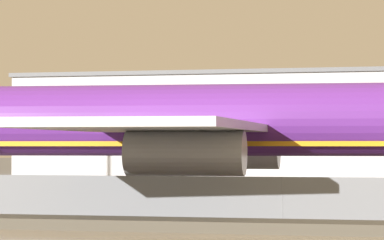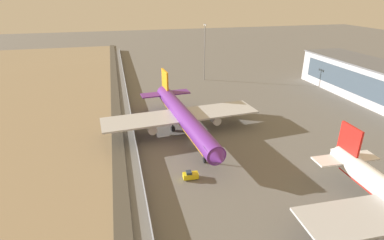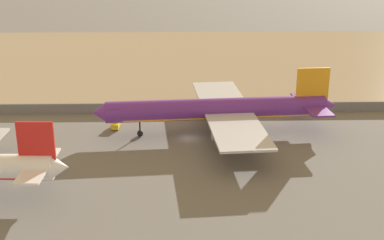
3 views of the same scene
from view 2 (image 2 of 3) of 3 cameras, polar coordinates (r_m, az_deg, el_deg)
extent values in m
plane|color=#66635E|center=(78.23, 1.32, -4.30)|extent=(500.00, 500.00, 0.00)
cube|color=#474238|center=(75.81, -13.86, -5.79)|extent=(320.00, 3.00, 0.50)
cube|color=slate|center=(75.43, -10.51, -4.86)|extent=(280.00, 0.08, 2.28)
cylinder|color=slate|center=(168.41, -13.27, 10.69)|extent=(0.10, 0.10, 2.28)
cylinder|color=slate|center=(75.43, -10.51, -4.86)|extent=(0.10, 0.10, 2.28)
cylinder|color=#602889|center=(80.44, -1.59, 0.68)|extent=(44.96, 7.95, 4.33)
cone|color=#602889|center=(60.70, 5.19, -7.45)|extent=(3.14, 4.33, 4.11)
cone|color=#602889|center=(101.82, -5.61, 5.52)|extent=(3.12, 4.11, 3.90)
cube|color=#232D3D|center=(62.79, 4.10, -5.72)|extent=(2.67, 3.86, 1.30)
cube|color=orange|center=(80.91, -1.58, -0.10)|extent=(38.20, 6.54, 0.78)
cube|color=#B7BABF|center=(86.11, 4.79, 1.79)|extent=(11.56, 22.21, 0.43)
cube|color=#B7BABF|center=(80.43, -9.39, -0.06)|extent=(11.56, 22.21, 0.43)
cylinder|color=#B7BABF|center=(84.87, 4.06, 0.45)|extent=(6.44, 2.88, 2.38)
cylinder|color=#B7BABF|center=(80.04, -7.94, -1.19)|extent=(6.44, 2.88, 2.38)
cube|color=orange|center=(96.96, -5.16, 7.30)|extent=(6.73, 1.06, 7.36)
cube|color=#602889|center=(99.09, -2.86, 5.29)|extent=(5.10, 8.21, 0.35)
cube|color=#602889|center=(97.32, -7.33, 4.79)|extent=(5.10, 8.21, 0.35)
cylinder|color=black|center=(68.70, 2.41, -6.74)|extent=(0.30, 0.30, 2.53)
cylinder|color=black|center=(69.34, 2.39, -7.64)|extent=(1.25, 0.57, 1.21)
cylinder|color=black|center=(85.17, -0.75, -0.49)|extent=(0.35, 0.35, 2.53)
cylinder|color=black|center=(85.69, -0.74, -1.26)|extent=(1.47, 1.08, 1.39)
cylinder|color=black|center=(83.99, -3.69, -0.89)|extent=(0.35, 0.35, 2.53)
cylinder|color=black|center=(84.51, -3.67, -1.68)|extent=(1.47, 1.08, 1.39)
cone|color=white|center=(70.69, 25.50, -5.47)|extent=(2.74, 3.71, 3.62)
cube|color=#B7BABF|center=(54.39, 28.97, -15.96)|extent=(8.91, 18.36, 0.40)
cylinder|color=#B7BABF|center=(55.43, 30.65, -17.29)|extent=(5.35, 2.40, 2.21)
cube|color=red|center=(66.71, 27.77, -3.74)|extent=(5.66, 0.68, 6.84)
cube|color=white|center=(70.38, 29.31, -6.11)|extent=(4.00, 6.76, 0.32)
cube|color=white|center=(66.36, 24.95, -6.97)|extent=(4.00, 6.76, 0.32)
cube|color=yellow|center=(63.74, -0.26, -10.54)|extent=(1.74, 3.27, 1.11)
cube|color=#283847|center=(63.24, -0.62, -9.98)|extent=(1.33, 1.18, 0.50)
cylinder|color=black|center=(63.26, -1.03, -11.27)|extent=(0.25, 0.71, 0.70)
cylinder|color=black|center=(64.37, -1.26, -10.60)|extent=(0.25, 0.71, 0.70)
cylinder|color=black|center=(63.59, 0.76, -11.07)|extent=(0.25, 0.71, 0.70)
cylinder|color=black|center=(64.69, 0.50, -10.40)|extent=(0.25, 0.71, 0.70)
cylinder|color=gray|center=(131.85, 2.42, 12.67)|extent=(0.36, 0.36, 23.82)
cube|color=gray|center=(130.20, 2.51, 17.72)|extent=(3.20, 0.24, 0.24)
cube|color=silver|center=(131.38, 2.35, 17.64)|extent=(0.60, 0.40, 0.44)
cube|color=silver|center=(129.09, 2.67, 17.53)|extent=(0.60, 0.40, 0.44)
camera|label=1|loc=(82.43, -49.81, -8.89)|focal=105.00mm
camera|label=3|loc=(135.57, 49.83, 16.93)|focal=50.00mm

